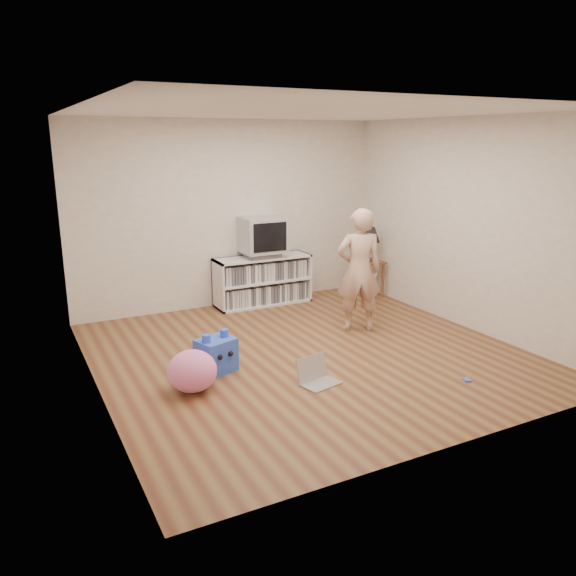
{
  "coord_description": "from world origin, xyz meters",
  "views": [
    {
      "loc": [
        -2.92,
        -5.14,
        2.33
      ],
      "look_at": [
        -0.04,
        0.4,
        0.67
      ],
      "focal_mm": 35.0,
      "sensor_mm": 36.0,
      "label": 1
    }
  ],
  "objects_px": {
    "media_unit": "(262,280)",
    "plush_pink": "(192,371)",
    "person": "(359,270)",
    "table_lamp": "(368,235)",
    "laptop": "(316,376)",
    "plush_blue": "(216,355)",
    "side_table": "(367,270)",
    "dvd_deck": "(262,254)",
    "crt_tv": "(262,235)"
  },
  "relations": [
    {
      "from": "plush_pink",
      "to": "side_table",
      "type": "bearing_deg",
      "value": 30.31
    },
    {
      "from": "laptop",
      "to": "table_lamp",
      "type": "bearing_deg",
      "value": 33.52
    },
    {
      "from": "media_unit",
      "to": "laptop",
      "type": "relative_size",
      "value": 3.28
    },
    {
      "from": "dvd_deck",
      "to": "person",
      "type": "relative_size",
      "value": 0.29
    },
    {
      "from": "media_unit",
      "to": "side_table",
      "type": "xyz_separation_m",
      "value": [
        1.58,
        -0.39,
        0.07
      ]
    },
    {
      "from": "side_table",
      "to": "table_lamp",
      "type": "relative_size",
      "value": 1.07
    },
    {
      "from": "crt_tv",
      "to": "plush_pink",
      "type": "distance_m",
      "value": 3.1
    },
    {
      "from": "dvd_deck",
      "to": "plush_pink",
      "type": "bearing_deg",
      "value": -127.84
    },
    {
      "from": "media_unit",
      "to": "crt_tv",
      "type": "height_order",
      "value": "crt_tv"
    },
    {
      "from": "plush_blue",
      "to": "crt_tv",
      "type": "bearing_deg",
      "value": 35.65
    },
    {
      "from": "plush_blue",
      "to": "media_unit",
      "type": "bearing_deg",
      "value": 35.91
    },
    {
      "from": "person",
      "to": "side_table",
      "type": "bearing_deg",
      "value": -107.32
    },
    {
      "from": "side_table",
      "to": "plush_pink",
      "type": "height_order",
      "value": "side_table"
    },
    {
      "from": "dvd_deck",
      "to": "crt_tv",
      "type": "xyz_separation_m",
      "value": [
        0.0,
        -0.0,
        0.29
      ]
    },
    {
      "from": "media_unit",
      "to": "person",
      "type": "bearing_deg",
      "value": -70.71
    },
    {
      "from": "media_unit",
      "to": "side_table",
      "type": "distance_m",
      "value": 1.62
    },
    {
      "from": "side_table",
      "to": "table_lamp",
      "type": "bearing_deg",
      "value": 0.0
    },
    {
      "from": "table_lamp",
      "to": "person",
      "type": "relative_size",
      "value": 0.34
    },
    {
      "from": "dvd_deck",
      "to": "plush_blue",
      "type": "bearing_deg",
      "value": -126.0
    },
    {
      "from": "table_lamp",
      "to": "plush_pink",
      "type": "bearing_deg",
      "value": -149.69
    },
    {
      "from": "media_unit",
      "to": "crt_tv",
      "type": "bearing_deg",
      "value": -90.0
    },
    {
      "from": "person",
      "to": "plush_blue",
      "type": "relative_size",
      "value": 3.47
    },
    {
      "from": "dvd_deck",
      "to": "crt_tv",
      "type": "bearing_deg",
      "value": -90.0
    },
    {
      "from": "dvd_deck",
      "to": "table_lamp",
      "type": "height_order",
      "value": "table_lamp"
    },
    {
      "from": "person",
      "to": "crt_tv",
      "type": "bearing_deg",
      "value": -48.53
    },
    {
      "from": "media_unit",
      "to": "side_table",
      "type": "relative_size",
      "value": 2.55
    },
    {
      "from": "media_unit",
      "to": "side_table",
      "type": "bearing_deg",
      "value": -13.75
    },
    {
      "from": "media_unit",
      "to": "plush_pink",
      "type": "relative_size",
      "value": 2.96
    },
    {
      "from": "dvd_deck",
      "to": "table_lamp",
      "type": "relative_size",
      "value": 0.87
    },
    {
      "from": "dvd_deck",
      "to": "plush_blue",
      "type": "height_order",
      "value": "dvd_deck"
    },
    {
      "from": "side_table",
      "to": "person",
      "type": "xyz_separation_m",
      "value": [
        -1.01,
        -1.23,
        0.35
      ]
    },
    {
      "from": "crt_tv",
      "to": "table_lamp",
      "type": "xyz_separation_m",
      "value": [
        1.58,
        -0.37,
        -0.08
      ]
    },
    {
      "from": "dvd_deck",
      "to": "laptop",
      "type": "distance_m",
      "value": 2.91
    },
    {
      "from": "media_unit",
      "to": "plush_pink",
      "type": "distance_m",
      "value": 3.01
    },
    {
      "from": "dvd_deck",
      "to": "side_table",
      "type": "bearing_deg",
      "value": -13.21
    },
    {
      "from": "dvd_deck",
      "to": "side_table",
      "type": "height_order",
      "value": "dvd_deck"
    },
    {
      "from": "plush_blue",
      "to": "plush_pink",
      "type": "bearing_deg",
      "value": -155.45
    },
    {
      "from": "table_lamp",
      "to": "laptop",
      "type": "relative_size",
      "value": 1.21
    },
    {
      "from": "side_table",
      "to": "crt_tv",
      "type": "bearing_deg",
      "value": 166.9
    },
    {
      "from": "table_lamp",
      "to": "crt_tv",
      "type": "bearing_deg",
      "value": 166.9
    },
    {
      "from": "crt_tv",
      "to": "plush_blue",
      "type": "relative_size",
      "value": 1.36
    },
    {
      "from": "dvd_deck",
      "to": "crt_tv",
      "type": "height_order",
      "value": "crt_tv"
    },
    {
      "from": "crt_tv",
      "to": "table_lamp",
      "type": "distance_m",
      "value": 1.62
    },
    {
      "from": "plush_pink",
      "to": "dvd_deck",
      "type": "bearing_deg",
      "value": 52.16
    },
    {
      "from": "media_unit",
      "to": "dvd_deck",
      "type": "xyz_separation_m",
      "value": [
        0.0,
        -0.02,
        0.39
      ]
    },
    {
      "from": "dvd_deck",
      "to": "side_table",
      "type": "xyz_separation_m",
      "value": [
        1.58,
        -0.37,
        -0.32
      ]
    },
    {
      "from": "crt_tv",
      "to": "plush_pink",
      "type": "height_order",
      "value": "crt_tv"
    },
    {
      "from": "dvd_deck",
      "to": "table_lamp",
      "type": "xyz_separation_m",
      "value": [
        1.58,
        -0.37,
        0.21
      ]
    },
    {
      "from": "dvd_deck",
      "to": "table_lamp",
      "type": "distance_m",
      "value": 1.63
    },
    {
      "from": "side_table",
      "to": "plush_blue",
      "type": "xyz_separation_m",
      "value": [
        -3.05,
        -1.66,
        -0.23
      ]
    }
  ]
}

